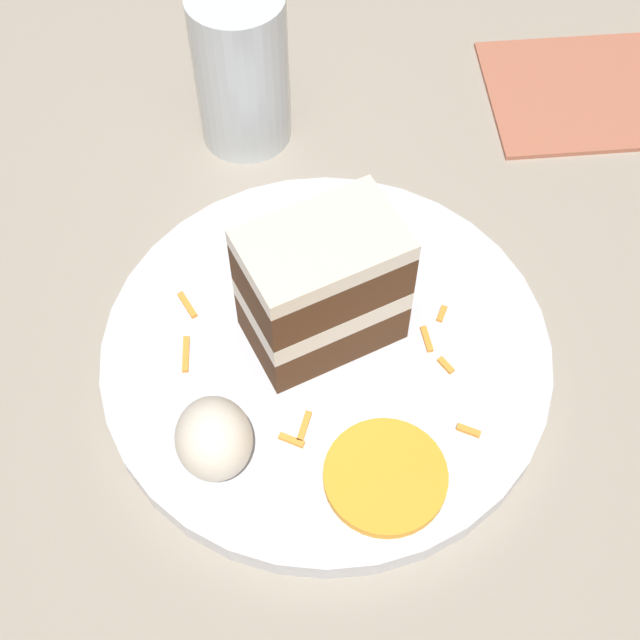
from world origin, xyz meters
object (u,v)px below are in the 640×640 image
(plate, at_px, (320,355))
(cream_dollop, at_px, (214,439))
(orange_garnish, at_px, (385,477))
(cake_slice, at_px, (321,287))
(drinking_glass, at_px, (242,79))

(plate, xyz_separation_m, cream_dollop, (0.06, -0.08, 0.03))
(cream_dollop, relative_size, orange_garnish, 0.68)
(orange_garnish, bearing_deg, plate, -168.01)
(cake_slice, xyz_separation_m, orange_garnish, (0.11, 0.02, -0.05))
(plate, height_order, drinking_glass, drinking_glass)
(drinking_glass, bearing_deg, orange_garnish, 6.57)
(cake_slice, distance_m, cream_dollop, 0.11)
(orange_garnish, distance_m, drinking_glass, 0.32)
(plate, bearing_deg, orange_garnish, 11.99)
(cake_slice, distance_m, orange_garnish, 0.12)
(cake_slice, bearing_deg, orange_garnish, 172.97)
(plate, height_order, cake_slice, cake_slice)
(cake_slice, xyz_separation_m, drinking_glass, (-0.21, -0.02, -0.01))
(plate, distance_m, cake_slice, 0.06)
(plate, relative_size, drinking_glass, 2.31)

